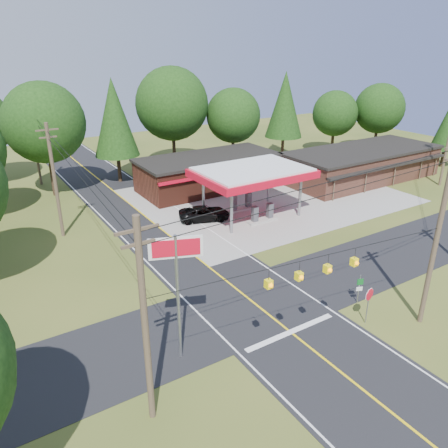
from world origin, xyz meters
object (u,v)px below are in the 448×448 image
gas_canopy (252,174)px  octagonal_stop_sign (369,297)px  big_stop_sign (177,268)px  suv_car (204,213)px  sedan_car (252,180)px

gas_canopy → octagonal_stop_sign: 19.04m
gas_canopy → big_stop_sign: (-15.50, -15.01, 1.22)m
big_stop_sign → octagonal_stop_sign: (11.00, -3.33, -3.64)m
suv_car → big_stop_sign: big_stop_sign is taller
sedan_car → big_stop_sign: 31.71m
gas_canopy → big_stop_sign: size_ratio=1.45×
suv_car → octagonal_stop_sign: (0.00, -19.84, 1.16)m
big_stop_sign → octagonal_stop_sign: 12.06m
octagonal_stop_sign → big_stop_sign: bearing=163.1°
sedan_car → octagonal_stop_sign: bearing=-126.5°
sedan_car → big_stop_sign: bearing=-148.0°
big_stop_sign → octagonal_stop_sign: size_ratio=2.96×
sedan_car → octagonal_stop_sign: size_ratio=1.75×
gas_canopy → sedan_car: bearing=54.1°
gas_canopy → sedan_car: (5.79, 8.00, -3.53)m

